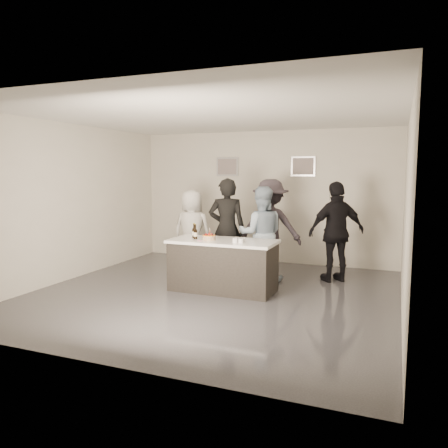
# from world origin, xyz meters

# --- Properties ---
(floor) EXTENTS (6.00, 6.00, 0.00)m
(floor) POSITION_xyz_m (0.00, 0.00, 0.00)
(floor) COLOR #3D3D42
(floor) RESTS_ON ground
(ceiling) EXTENTS (6.00, 6.00, 0.00)m
(ceiling) POSITION_xyz_m (0.00, 0.00, 3.00)
(ceiling) COLOR white
(wall_back) EXTENTS (6.00, 0.04, 3.00)m
(wall_back) POSITION_xyz_m (0.00, 3.00, 1.50)
(wall_back) COLOR beige
(wall_back) RESTS_ON ground
(wall_front) EXTENTS (6.00, 0.04, 3.00)m
(wall_front) POSITION_xyz_m (0.00, -3.00, 1.50)
(wall_front) COLOR beige
(wall_front) RESTS_ON ground
(wall_left) EXTENTS (0.04, 6.00, 3.00)m
(wall_left) POSITION_xyz_m (-3.00, 0.00, 1.50)
(wall_left) COLOR beige
(wall_left) RESTS_ON ground
(wall_right) EXTENTS (0.04, 6.00, 3.00)m
(wall_right) POSITION_xyz_m (3.00, 0.00, 1.50)
(wall_right) COLOR beige
(wall_right) RESTS_ON ground
(picture_left) EXTENTS (0.54, 0.04, 0.44)m
(picture_left) POSITION_xyz_m (-0.90, 2.97, 2.20)
(picture_left) COLOR #B2B2B7
(picture_left) RESTS_ON wall_back
(picture_right) EXTENTS (0.54, 0.04, 0.44)m
(picture_right) POSITION_xyz_m (0.90, 2.97, 2.20)
(picture_right) COLOR #B2B2B7
(picture_right) RESTS_ON wall_back
(bar_counter) EXTENTS (1.86, 0.86, 0.90)m
(bar_counter) POSITION_xyz_m (0.08, 0.25, 0.45)
(bar_counter) COLOR white
(bar_counter) RESTS_ON ground
(cake) EXTENTS (0.23, 0.23, 0.08)m
(cake) POSITION_xyz_m (-0.14, 0.15, 0.94)
(cake) COLOR orange
(cake) RESTS_ON bar_counter
(beer_bottle_a) EXTENTS (0.07, 0.07, 0.26)m
(beer_bottle_a) POSITION_xyz_m (-0.49, 0.28, 1.03)
(beer_bottle_a) COLOR black
(beer_bottle_a) RESTS_ON bar_counter
(beer_bottle_b) EXTENTS (0.07, 0.07, 0.26)m
(beer_bottle_b) POSITION_xyz_m (-0.41, 0.17, 1.03)
(beer_bottle_b) COLOR black
(beer_bottle_b) RESTS_ON bar_counter
(tumbler_cluster) EXTENTS (0.19, 0.19, 0.08)m
(tumbler_cluster) POSITION_xyz_m (0.42, 0.12, 0.94)
(tumbler_cluster) COLOR orange
(tumbler_cluster) RESTS_ON bar_counter
(candles) EXTENTS (0.24, 0.08, 0.01)m
(candles) POSITION_xyz_m (-0.19, 0.01, 0.90)
(candles) COLOR pink
(candles) RESTS_ON bar_counter
(person_main_black) EXTENTS (0.82, 0.66, 1.96)m
(person_main_black) POSITION_xyz_m (-0.19, 1.13, 0.98)
(person_main_black) COLOR black
(person_main_black) RESTS_ON ground
(person_main_blue) EXTENTS (1.05, 0.92, 1.81)m
(person_main_blue) POSITION_xyz_m (0.47, 1.22, 0.90)
(person_main_blue) COLOR #93A9C0
(person_main_blue) RESTS_ON ground
(person_guest_left) EXTENTS (0.86, 0.59, 1.71)m
(person_guest_left) POSITION_xyz_m (-1.10, 1.45, 0.85)
(person_guest_left) COLOR silver
(person_guest_left) RESTS_ON ground
(person_guest_right) EXTENTS (1.18, 1.03, 1.90)m
(person_guest_right) POSITION_xyz_m (1.83, 1.67, 0.95)
(person_guest_right) COLOR black
(person_guest_right) RESTS_ON ground
(person_guest_back) EXTENTS (1.34, 0.89, 1.94)m
(person_guest_back) POSITION_xyz_m (0.49, 1.78, 0.97)
(person_guest_back) COLOR #352E37
(person_guest_back) RESTS_ON ground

